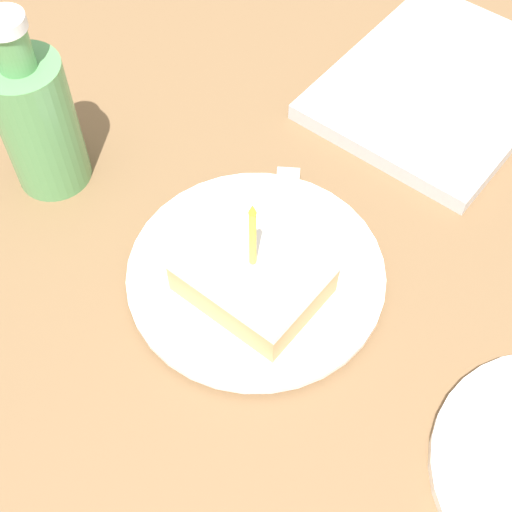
% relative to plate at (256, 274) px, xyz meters
% --- Properties ---
extents(ground_plane, '(2.40, 2.40, 0.04)m').
position_rel_plate_xyz_m(ground_plane, '(-0.02, -0.01, -0.03)').
color(ground_plane, brown).
rests_on(ground_plane, ground).
extents(plate, '(0.25, 0.25, 0.02)m').
position_rel_plate_xyz_m(plate, '(0.00, 0.00, 0.00)').
color(plate, white).
rests_on(plate, ground_plane).
extents(cake_slice, '(0.10, 0.13, 0.13)m').
position_rel_plate_xyz_m(cake_slice, '(0.02, 0.01, 0.03)').
color(cake_slice, tan).
rests_on(cake_slice, plate).
extents(fork, '(0.17, 0.12, 0.00)m').
position_rel_plate_xyz_m(fork, '(-0.05, -0.01, 0.01)').
color(fork, '#B2B2B7').
rests_on(fork, plate).
extents(bottle, '(0.08, 0.08, 0.20)m').
position_rel_plate_xyz_m(bottle, '(0.03, -0.26, 0.07)').
color(bottle, '#599959').
rests_on(bottle, ground_plane).
extents(marble_board, '(0.30, 0.23, 0.02)m').
position_rel_plate_xyz_m(marble_board, '(-0.34, 0.00, 0.00)').
color(marble_board, silver).
rests_on(marble_board, ground_plane).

